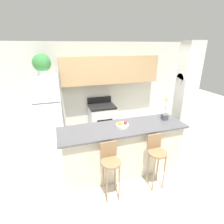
{
  "coord_description": "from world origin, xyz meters",
  "views": [
    {
      "loc": [
        -1.12,
        -2.78,
        2.46
      ],
      "look_at": [
        0.0,
        0.68,
        1.06
      ],
      "focal_mm": 28.0,
      "sensor_mm": 36.0,
      "label": 1
    }
  ],
  "objects": [
    {
      "name": "counter_bar",
      "position": [
        0.0,
        0.0,
        0.51
      ],
      "size": [
        2.43,
        0.74,
        1.01
      ],
      "color": "beige",
      "rests_on": "ground_plane"
    },
    {
      "name": "stove_range",
      "position": [
        0.01,
        1.64,
        0.46
      ],
      "size": [
        0.7,
        0.6,
        1.07
      ],
      "color": "silver",
      "rests_on": "ground_plane"
    },
    {
      "name": "potted_plant_on_fridge",
      "position": [
        -1.38,
        1.59,
        2.06
      ],
      "size": [
        0.41,
        0.41,
        0.48
      ],
      "color": "silver",
      "rests_on": "refrigerator"
    },
    {
      "name": "bar_stool_right",
      "position": [
        0.42,
        -0.55,
        0.67
      ],
      "size": [
        0.32,
        0.32,
        1.01
      ],
      "color": "olive",
      "rests_on": "ground_plane"
    },
    {
      "name": "orchid_vase",
      "position": [
        0.94,
        0.06,
        1.15
      ],
      "size": [
        0.11,
        0.11,
        0.48
      ],
      "color": "#4C4C51",
      "rests_on": "counter_bar"
    },
    {
      "name": "trash_bin",
      "position": [
        -0.84,
        1.35,
        0.19
      ],
      "size": [
        0.28,
        0.28,
        0.38
      ],
      "color": "#59595B",
      "rests_on": "ground_plane"
    },
    {
      "name": "wall_back",
      "position": [
        0.13,
        1.9,
        1.51
      ],
      "size": [
        5.6,
        0.38,
        2.55
      ],
      "color": "silver",
      "rests_on": "ground_plane"
    },
    {
      "name": "bar_stool_left",
      "position": [
        -0.42,
        -0.55,
        0.67
      ],
      "size": [
        0.32,
        0.32,
        1.01
      ],
      "color": "olive",
      "rests_on": "ground_plane"
    },
    {
      "name": "pillar_right",
      "position": [
        1.52,
        0.21,
        1.28
      ],
      "size": [
        0.38,
        0.32,
        2.55
      ],
      "color": "silver",
      "rests_on": "ground_plane"
    },
    {
      "name": "refrigerator",
      "position": [
        -1.38,
        1.59,
        0.91
      ],
      "size": [
        0.64,
        0.69,
        1.81
      ],
      "color": "white",
      "rests_on": "ground_plane"
    },
    {
      "name": "ground_plane",
      "position": [
        0.0,
        0.0,
        0.0
      ],
      "size": [
        14.0,
        14.0,
        0.0
      ],
      "primitive_type": "plane",
      "color": "beige"
    },
    {
      "name": "fruit_bowl",
      "position": [
        -0.01,
        0.01,
        1.05
      ],
      "size": [
        0.25,
        0.25,
        0.11
      ],
      "color": "silver",
      "rests_on": "counter_bar"
    }
  ]
}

